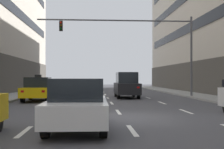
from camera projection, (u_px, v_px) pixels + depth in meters
The scene contains 28 objects.
ground_plane at pixel (122, 118), 12.26m from camera, with size 120.00×120.00×0.00m, color #424247.
lane_stripe_l1_s3 at pixel (24, 132), 9.04m from camera, with size 0.16×2.00×0.01m, color silver.
lane_stripe_l1_s4 at pixel (48, 112), 14.03m from camera, with size 0.16×2.00×0.01m, color silver.
lane_stripe_l1_s5 at pixel (60, 103), 19.01m from camera, with size 0.16×2.00×0.01m, color silver.
lane_stripe_l1_s6 at pixel (67, 98), 24.00m from camera, with size 0.16×2.00×0.01m, color silver.
lane_stripe_l1_s7 at pixel (71, 95), 28.99m from camera, with size 0.16×2.00×0.01m, color silver.
lane_stripe_l1_s8 at pixel (74, 92), 33.98m from camera, with size 0.16×2.00×0.01m, color silver.
lane_stripe_l1_s9 at pixel (77, 90), 38.97m from camera, with size 0.16×2.00×0.01m, color silver.
lane_stripe_l1_s10 at pixel (78, 89), 43.96m from camera, with size 0.16×2.00×0.01m, color silver.
lane_stripe_l2_s3 at pixel (132, 130), 9.26m from camera, with size 0.16×2.00×0.01m, color silver.
lane_stripe_l2_s4 at pixel (118, 112), 14.25m from camera, with size 0.16×2.00×0.01m, color silver.
lane_stripe_l2_s5 at pixel (112, 103), 19.24m from camera, with size 0.16×2.00×0.01m, color silver.
lane_stripe_l2_s6 at pixel (108, 98), 24.23m from camera, with size 0.16×2.00×0.01m, color silver.
lane_stripe_l2_s7 at pixel (105, 94), 29.22m from camera, with size 0.16×2.00×0.01m, color silver.
lane_stripe_l2_s8 at pixel (103, 92), 34.20m from camera, with size 0.16×2.00×0.01m, color silver.
lane_stripe_l2_s9 at pixel (102, 90), 39.19m from camera, with size 0.16×2.00×0.01m, color silver.
lane_stripe_l2_s10 at pixel (101, 89), 44.18m from camera, with size 0.16×2.00×0.01m, color silver.
lane_stripe_l3_s4 at pixel (186, 111), 14.48m from camera, with size 0.16×2.00×0.01m, color silver.
lane_stripe_l3_s5 at pixel (162, 103), 19.46m from camera, with size 0.16×2.00×0.01m, color silver.
lane_stripe_l3_s6 at pixel (148, 98), 24.45m from camera, with size 0.16×2.00×0.01m, color silver.
lane_stripe_l3_s7 at pixel (138, 94), 29.44m from camera, with size 0.16×2.00×0.01m, color silver.
lane_stripe_l3_s8 at pixel (132, 92), 34.43m from camera, with size 0.16×2.00×0.01m, color silver.
lane_stripe_l3_s9 at pixel (127, 90), 39.42m from camera, with size 0.16×2.00×0.01m, color silver.
lane_stripe_l3_s10 at pixel (123, 89), 44.41m from camera, with size 0.16×2.00×0.01m, color silver.
car_driving_0 at pixel (78, 104), 9.41m from camera, with size 1.91×4.43×1.65m.
taxi_driving_1 at pixel (38, 89), 21.13m from camera, with size 1.99×4.59×1.89m.
car_driving_2 at pixel (127, 85), 24.38m from camera, with size 1.85×4.40×2.13m.
traffic_signal_0 at pixel (143, 38), 24.58m from camera, with size 13.05×0.35×6.75m.
Camera 1 is at (-1.26, -12.22, 1.67)m, focal length 46.83 mm.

